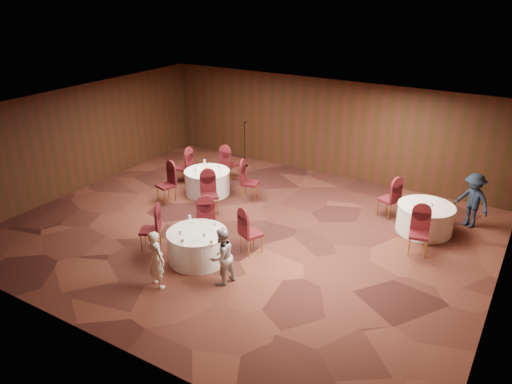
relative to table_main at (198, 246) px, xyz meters
The scene contains 15 objects.
ground 1.85m from the table_main, 84.18° to the left, with size 12.00×12.00×0.00m, color black.
room_shell 2.41m from the table_main, 84.18° to the left, with size 12.00×12.00×12.00m.
table_main is the anchor object (origin of this frame).
table_left 3.98m from the table_main, 123.18° to the left, with size 1.39×1.39×0.74m.
table_right 5.97m from the table_main, 45.47° to the left, with size 1.45×1.45×0.74m.
chairs_main 0.73m from the table_main, 118.30° to the left, with size 2.90×1.95×1.00m.
chairs_left 3.95m from the table_main, 122.86° to the left, with size 3.12×3.09×1.00m.
chairs_right 5.35m from the table_main, 46.14° to the left, with size 1.91×2.31×1.00m.
tabletop_main 0.51m from the table_main, 21.65° to the right, with size 1.14×1.08×0.22m.
tabletop_left 4.00m from the table_main, 123.23° to the left, with size 0.76×0.82×0.22m.
tabletop_right 5.94m from the table_main, 42.72° to the left, with size 0.08×0.08×0.22m.
mic_stand 6.49m from the table_main, 112.71° to the left, with size 0.24×0.24×1.62m.
woman_a 1.35m from the table_main, 93.35° to the right, with size 0.48×0.32×1.32m, color white.
woman_b 1.18m from the table_main, 24.87° to the right, with size 0.63×0.49×1.30m, color #BCBBC1.
man_c 7.32m from the table_main, 45.30° to the left, with size 0.97×0.56×1.51m, color black.
Camera 1 is at (6.31, -9.82, 6.16)m, focal length 35.00 mm.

